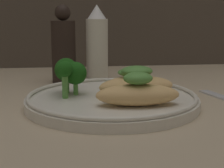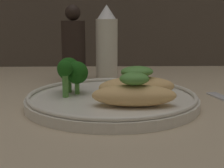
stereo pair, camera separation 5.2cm
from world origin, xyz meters
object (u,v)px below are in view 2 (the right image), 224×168
object	(u,v)px
broccoli_bunch	(71,71)
pepper_grinder	(74,48)
plate	(112,99)
sauce_bottle	(107,45)

from	to	relation	value
broccoli_bunch	pepper_grinder	distance (cm)	17.21
plate	sauce_bottle	xyz separation A→B (cm)	(-0.63, 19.48, 6.56)
plate	sauce_bottle	distance (cm)	20.57
sauce_bottle	pepper_grinder	distance (cm)	6.84
plate	broccoli_bunch	world-z (taller)	broccoli_bunch
plate	pepper_grinder	size ratio (longest dim) A/B	1.68
sauce_bottle	pepper_grinder	world-z (taller)	same
plate	sauce_bottle	world-z (taller)	sauce_bottle
sauce_bottle	plate	bearing A→B (deg)	-88.16
broccoli_bunch	pepper_grinder	size ratio (longest dim) A/B	0.40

